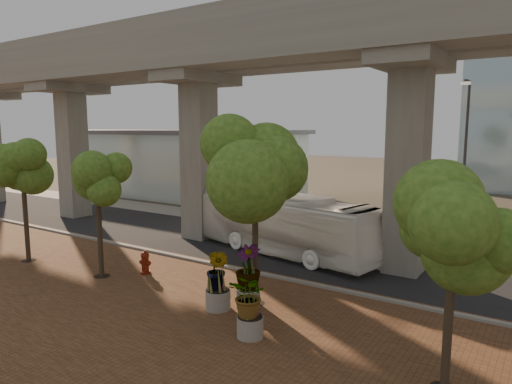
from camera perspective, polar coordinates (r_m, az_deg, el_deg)
The scene contains 18 objects.
ground at distance 22.64m, azimuth 1.49°, elevation -8.71°, with size 160.00×160.00×0.00m, color #3B362B.
brick_plaza at distance 16.78m, azimuth -13.64°, elevation -14.97°, with size 70.00×13.00×0.06m, color brown.
asphalt_road at distance 24.29m, azimuth 4.00°, elevation -7.51°, with size 90.00×8.00×0.04m, color black.
curb_strip at distance 21.02m, azimuth -1.44°, elevation -9.82°, with size 70.00×0.25×0.16m, color gray.
far_sidewalk at distance 29.06m, azimuth 9.36°, elevation -4.98°, with size 90.00×3.00×0.06m, color gray.
transit_viaduct at distance 23.42m, azimuth 4.18°, elevation 9.88°, with size 72.00×5.60×12.40m.
station_pavilion at distance 46.73m, azimuth -9.03°, elevation 3.88°, with size 23.00×13.00×6.30m.
transit_bus at distance 23.74m, azimuth 3.13°, elevation -4.07°, with size 2.61×11.12×3.10m, color white.
fire_hydrant at distance 21.16m, azimuth -13.69°, elevation -8.54°, with size 0.53×0.48×1.06m.
planter_front at distance 14.43m, azimuth -0.74°, elevation -13.21°, with size 1.85×1.85×2.03m.
planter_right at distance 16.62m, azimuth -1.01°, elevation -9.71°, with size 2.16×2.16×2.31m.
planter_left at distance 16.54m, azimuth -4.81°, elevation -10.05°, with size 2.00×2.00×2.21m.
street_tree_far_west at distance 24.48m, azimuth -27.17°, elevation 2.39°, with size 3.27×3.27×5.95m.
street_tree_near_west at distance 20.58m, azimuth -19.23°, elevation 1.27°, with size 3.01×3.01×5.60m.
street_tree_near_east at distance 16.24m, azimuth -0.10°, elevation 4.14°, with size 4.31×4.31×7.34m.
street_tree_far_east at distance 11.86m, azimuth 23.45°, elevation -5.22°, with size 3.31×3.31×5.41m.
streetlamp_west at distance 32.18m, azimuth -6.71°, elevation 4.30°, with size 0.38×1.11×7.63m.
streetlamp_east at distance 25.56m, azimuth 24.61°, elevation 4.19°, with size 0.44×1.27×8.80m.
Camera 1 is at (11.44, -18.42, 6.53)m, focal length 32.00 mm.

